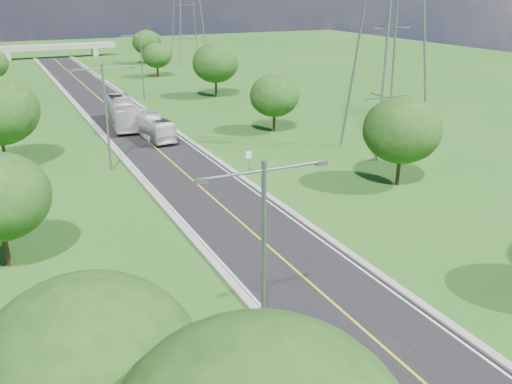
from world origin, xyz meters
The scene contains 18 objects.
ground centered at (0.00, 60.00, 0.00)m, with size 260.00×260.00×0.00m, color #1E5016.
road centered at (0.00, 66.00, 0.03)m, with size 8.00×150.00×0.06m, color black.
curb_left centered at (-4.25, 66.00, 0.11)m, with size 0.50×150.00×0.22m, color gray.
curb_right centered at (4.25, 66.00, 0.11)m, with size 0.50×150.00×0.22m, color gray.
speed_limit_sign centered at (5.20, 37.98, 1.60)m, with size 0.55×0.09×2.40m.
overpass centered at (0.00, 140.00, 2.41)m, with size 30.00×3.00×3.20m.
streetlight_near_left centered at (-6.00, 12.00, 5.94)m, with size 5.90×0.25×10.00m.
streetlight_mid_left centered at (-6.00, 45.00, 5.94)m, with size 5.90×0.25×10.00m.
streetlight_far_right centered at (6.00, 78.00, 5.94)m, with size 5.90×0.25×10.00m.
power_tower_near centered at (22.00, 40.00, 14.01)m, with size 9.00×6.40×28.00m.
tree_la centered at (-14.00, 8.00, 5.27)m, with size 7.14×7.14×8.30m.
tree_rb centered at (16.00, 30.00, 4.95)m, with size 6.72×6.72×7.82m.
tree_rc centered at (15.00, 52.00, 4.33)m, with size 5.88×5.88×6.84m.
tree_rd centered at (17.00, 76.00, 5.27)m, with size 7.14×7.14×8.30m.
tree_re centered at (14.50, 100.00, 4.02)m, with size 5.46×5.46×6.35m.
tree_rf centered at (18.00, 120.00, 4.64)m, with size 6.30×6.30×7.33m.
bus_outbound centered at (0.91, 55.15, 1.42)m, with size 2.29×9.77×2.72m, color silver.
bus_inbound centered at (-0.80, 62.63, 1.73)m, with size 2.81×12.03×3.35m, color silver.
Camera 1 is at (-15.67, -7.66, 16.65)m, focal length 40.00 mm.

